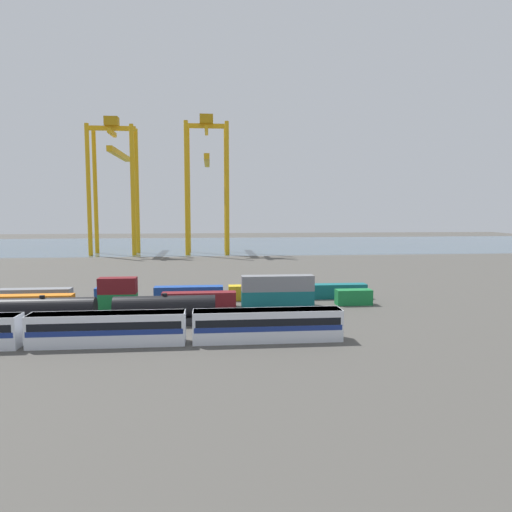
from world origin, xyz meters
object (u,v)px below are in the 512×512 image
object	(u,v)px
passenger_train	(108,327)
shipping_container_7	(354,297)
gantry_crane_central	(207,172)
gantry_crane_west	(115,172)
freight_tank_row	(43,312)

from	to	relation	value
passenger_train	shipping_container_7	bearing A→B (deg)	29.64
passenger_train	shipping_container_7	world-z (taller)	passenger_train
gantry_crane_central	gantry_crane_west	bearing A→B (deg)	179.20
freight_tank_row	gantry_crane_west	bearing A→B (deg)	95.93
gantry_crane_central	passenger_train	bearing A→B (deg)	-95.26
passenger_train	freight_tank_row	bearing A→B (deg)	138.29
freight_tank_row	passenger_train	bearing A→B (deg)	-41.71
freight_tank_row	shipping_container_7	bearing A→B (deg)	13.36
passenger_train	gantry_crane_west	distance (m)	127.37
passenger_train	gantry_crane_west	xyz separation A→B (m)	(-22.43, 122.23, 27.91)
shipping_container_7	gantry_crane_central	xyz separation A→B (m)	(-25.31, 100.99, 28.75)
freight_tank_row	gantry_crane_central	bearing A→B (deg)	78.94
freight_tank_row	shipping_container_7	distance (m)	48.55
freight_tank_row	gantry_crane_west	world-z (taller)	gantry_crane_west
passenger_train	gantry_crane_west	world-z (taller)	gantry_crane_west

